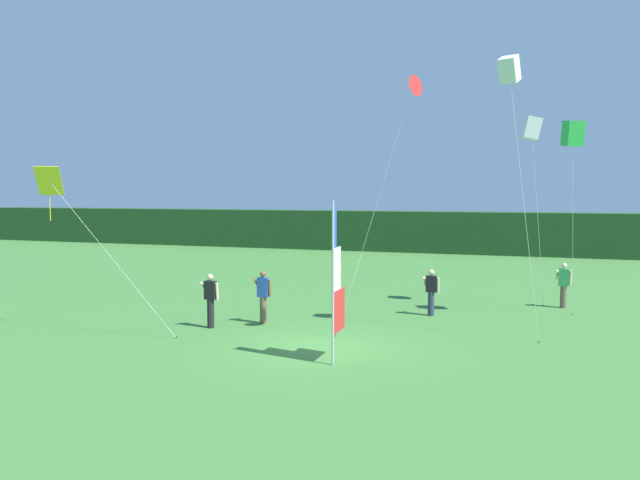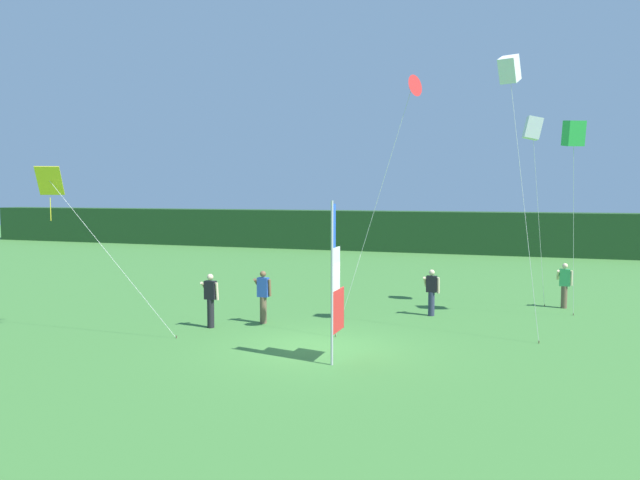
{
  "view_description": "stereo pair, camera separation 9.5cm",
  "coord_description": "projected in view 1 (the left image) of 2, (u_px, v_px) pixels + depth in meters",
  "views": [
    {
      "loc": [
        5.21,
        -15.31,
        4.24
      ],
      "look_at": [
        -0.91,
        2.74,
        2.75
      ],
      "focal_mm": 33.69,
      "sensor_mm": 36.0,
      "label": 1
    },
    {
      "loc": [
        5.3,
        -15.28,
        4.24
      ],
      "look_at": [
        -0.91,
        2.74,
        2.75
      ],
      "focal_mm": 33.69,
      "sensor_mm": 36.0,
      "label": 2
    }
  ],
  "objects": [
    {
      "name": "person_far_left",
      "position": [
        564.0,
        284.0,
        22.13
      ],
      "size": [
        0.55,
        0.48,
        1.67
      ],
      "color": "brown",
      "rests_on": "ground"
    },
    {
      "name": "person_near_banner",
      "position": [
        431.0,
        291.0,
        20.74
      ],
      "size": [
        0.55,
        0.48,
        1.61
      ],
      "color": "#2D334C",
      "rests_on": "ground"
    },
    {
      "name": "kite_yellow_diamond_1",
      "position": [
        53.0,
        187.0,
        17.89
      ],
      "size": [
        4.38,
        0.99,
        5.03
      ],
      "color": "brown",
      "rests_on": "ground"
    },
    {
      "name": "person_far_right",
      "position": [
        263.0,
        295.0,
        19.5
      ],
      "size": [
        0.55,
        0.48,
        1.72
      ],
      "color": "brown",
      "rests_on": "ground"
    },
    {
      "name": "kite_white_box_3",
      "position": [
        532.0,
        129.0,
        21.39
      ],
      "size": [
        0.98,
        1.15,
        6.97
      ],
      "color": "brown",
      "rests_on": "ground"
    },
    {
      "name": "kite_red_delta_4",
      "position": [
        412.0,
        89.0,
        16.23
      ],
      "size": [
        2.51,
        0.67,
        7.43
      ],
      "color": "brown",
      "rests_on": "ground"
    },
    {
      "name": "ground_plane",
      "position": [
        319.0,
        348.0,
        16.46
      ],
      "size": [
        120.0,
        120.0,
        0.0
      ],
      "primitive_type": "plane",
      "color": "#3D7533"
    },
    {
      "name": "banner_flag",
      "position": [
        336.0,
        285.0,
        14.95
      ],
      "size": [
        0.06,
        1.03,
        4.06
      ],
      "color": "#B7B7BC",
      "rests_on": "ground"
    },
    {
      "name": "person_mid_field",
      "position": [
        210.0,
        299.0,
        18.85
      ],
      "size": [
        0.55,
        0.48,
        1.71
      ],
      "color": "black",
      "rests_on": "ground"
    },
    {
      "name": "distant_treeline",
      "position": [
        445.0,
        232.0,
        42.78
      ],
      "size": [
        80.0,
        2.4,
        2.92
      ],
      "primitive_type": "cube",
      "color": "#1E421E",
      "rests_on": "ground"
    },
    {
      "name": "kite_white_box_2",
      "position": [
        509.0,
        71.0,
        17.19
      ],
      "size": [
        1.35,
        0.97,
        8.2
      ],
      "color": "brown",
      "rests_on": "ground"
    },
    {
      "name": "kite_green_box_0",
      "position": [
        573.0,
        134.0,
        19.47
      ],
      "size": [
        0.74,
        1.47,
        6.61
      ],
      "color": "brown",
      "rests_on": "ground"
    }
  ]
}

